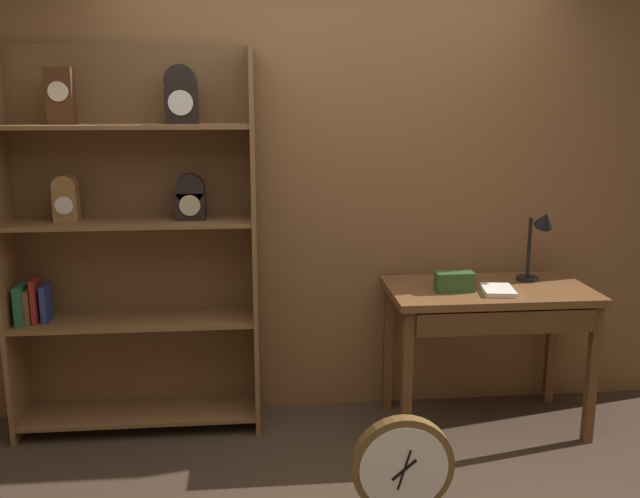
# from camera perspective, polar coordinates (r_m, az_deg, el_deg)

# --- Properties ---
(back_wood_panel) EXTENTS (4.80, 0.05, 2.60)m
(back_wood_panel) POSITION_cam_1_polar(r_m,az_deg,el_deg) (3.98, 1.04, 4.73)
(back_wood_panel) COLOR brown
(back_wood_panel) RESTS_ON ground
(bookshelf) EXTENTS (1.33, 0.34, 2.11)m
(bookshelf) POSITION_cam_1_polar(r_m,az_deg,el_deg) (3.88, -15.35, 0.49)
(bookshelf) COLOR brown
(bookshelf) RESTS_ON ground
(workbench) EXTENTS (1.11, 0.61, 0.81)m
(workbench) POSITION_cam_1_polar(r_m,az_deg,el_deg) (3.91, 13.79, -4.72)
(workbench) COLOR brown
(workbench) RESTS_ON ground
(desk_lamp) EXTENTS (0.18, 0.18, 0.42)m
(desk_lamp) POSITION_cam_1_polar(r_m,az_deg,el_deg) (4.03, 17.68, 1.11)
(desk_lamp) COLOR black
(desk_lamp) RESTS_ON workbench
(toolbox_small) EXTENTS (0.21, 0.10, 0.10)m
(toolbox_small) POSITION_cam_1_polar(r_m,az_deg,el_deg) (3.77, 11.04, -2.66)
(toolbox_small) COLOR #2D5123
(toolbox_small) RESTS_ON workbench
(open_repair_manual) EXTENTS (0.19, 0.24, 0.02)m
(open_repair_manual) POSITION_cam_1_polar(r_m,az_deg,el_deg) (3.81, 14.49, -3.31)
(open_repair_manual) COLOR silver
(open_repair_manual) RESTS_ON workbench
(round_clock_large) EXTENTS (0.45, 0.11, 0.49)m
(round_clock_large) POSITION_cam_1_polar(r_m,az_deg,el_deg) (3.17, 6.82, -17.59)
(round_clock_large) COLOR brown
(round_clock_large) RESTS_ON ground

